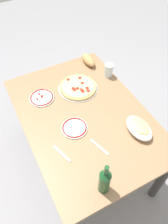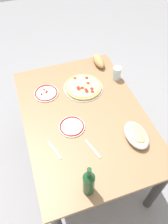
{
  "view_description": "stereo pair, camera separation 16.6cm",
  "coord_description": "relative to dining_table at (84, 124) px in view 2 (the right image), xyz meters",
  "views": [
    {
      "loc": [
        0.95,
        -0.5,
        2.08
      ],
      "look_at": [
        0.0,
        0.0,
        0.78
      ],
      "focal_mm": 35.2,
      "sensor_mm": 36.0,
      "label": 1
    },
    {
      "loc": [
        1.01,
        -0.34,
        2.08
      ],
      "look_at": [
        0.0,
        0.0,
        0.78
      ],
      "focal_mm": 35.2,
      "sensor_mm": 36.0,
      "label": 2
    }
  ],
  "objects": [
    {
      "name": "fork_right",
      "position": [
        0.31,
        -0.04,
        0.12
      ],
      "size": [
        0.17,
        0.06,
        0.0
      ],
      "primitive_type": "cube",
      "rotation": [
        0.0,
        0.0,
        0.3
      ],
      "color": "#B7B7BC",
      "rests_on": "dining_table"
    },
    {
      "name": "ground_plane",
      "position": [
        0.0,
        0.0,
        -0.63
      ],
      "size": [
        8.0,
        8.0,
        0.0
      ],
      "primitive_type": "plane",
      "color": "gray",
      "rests_on": "ground"
    },
    {
      "name": "baked_pasta_dish",
      "position": [
        0.32,
        0.28,
        0.16
      ],
      "size": [
        0.24,
        0.15,
        0.08
      ],
      "color": "white",
      "rests_on": "dining_table"
    },
    {
      "name": "wine_bottle",
      "position": [
        0.57,
        -0.16,
        0.23
      ],
      "size": [
        0.07,
        0.07,
        0.29
      ],
      "color": "#194723",
      "rests_on": "dining_table"
    },
    {
      "name": "water_glass",
      "position": [
        -0.3,
        0.41,
        0.18
      ],
      "size": [
        0.08,
        0.08,
        0.12
      ],
      "primitive_type": "cylinder",
      "color": "silver",
      "rests_on": "dining_table"
    },
    {
      "name": "pepperoni_pizza",
      "position": [
        -0.28,
        0.09,
        0.13
      ],
      "size": [
        0.34,
        0.34,
        0.03
      ],
      "color": "#B7B7BC",
      "rests_on": "dining_table"
    },
    {
      "name": "bread_loaf",
      "position": [
        -0.54,
        0.33,
        0.16
      ],
      "size": [
        0.2,
        0.08,
        0.08
      ],
      "primitive_type": "ellipsoid",
      "color": "tan",
      "rests_on": "dining_table"
    },
    {
      "name": "side_plate_near",
      "position": [
        -0.32,
        -0.23,
        0.13
      ],
      "size": [
        0.2,
        0.2,
        0.02
      ],
      "color": "white",
      "rests_on": "dining_table"
    },
    {
      "name": "side_plate_far",
      "position": [
        0.09,
        -0.12,
        0.13
      ],
      "size": [
        0.19,
        0.19,
        0.02
      ],
      "color": "white",
      "rests_on": "dining_table"
    },
    {
      "name": "fork_left",
      "position": [
        0.23,
        -0.29,
        0.12
      ],
      "size": [
        0.17,
        0.07,
        0.0
      ],
      "primitive_type": "cube",
      "rotation": [
        0.0,
        0.0,
        0.33
      ],
      "color": "#B7B7BC",
      "rests_on": "dining_table"
    },
    {
      "name": "dining_table",
      "position": [
        0.0,
        0.0,
        0.0
      ],
      "size": [
        1.33,
        0.93,
        0.75
      ],
      "color": "#93704C",
      "rests_on": "ground"
    }
  ]
}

